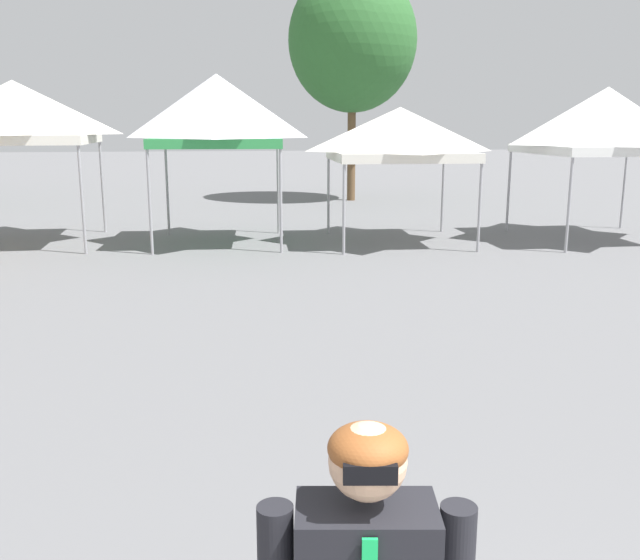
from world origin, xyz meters
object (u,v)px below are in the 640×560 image
object	(u,v)px
tree_behind_tents_right	(352,41)
canopy_tent_behind_left	(400,134)
canopy_tent_right_of_center	(14,112)
canopy_tent_far_left	(217,111)
canopy_tent_behind_center	(606,121)

from	to	relation	value
tree_behind_tents_right	canopy_tent_behind_left	bearing A→B (deg)	-93.99
canopy_tent_right_of_center	canopy_tent_far_left	world-z (taller)	canopy_tent_far_left
tree_behind_tents_right	canopy_tent_right_of_center	bearing A→B (deg)	-138.30
canopy_tent_behind_center	tree_behind_tents_right	size ratio (longest dim) A/B	0.44
canopy_tent_right_of_center	canopy_tent_behind_left	xyz separation A→B (m)	(8.26, -0.96, -0.46)
tree_behind_tents_right	canopy_tent_behind_center	bearing A→B (deg)	-66.12
canopy_tent_far_left	canopy_tent_behind_center	size ratio (longest dim) A/B	1.07
canopy_tent_right_of_center	canopy_tent_behind_center	bearing A→B (deg)	-5.46
canopy_tent_far_left	canopy_tent_behind_left	bearing A→B (deg)	-6.52
canopy_tent_behind_left	canopy_tent_behind_center	world-z (taller)	canopy_tent_behind_center
canopy_tent_behind_left	canopy_tent_behind_center	distance (m)	4.68
canopy_tent_far_left	tree_behind_tents_right	distance (m)	9.88
canopy_tent_right_of_center	canopy_tent_far_left	distance (m)	4.34
tree_behind_tents_right	canopy_tent_far_left	bearing A→B (deg)	-118.48
canopy_tent_behind_left	canopy_tent_behind_center	bearing A→B (deg)	-3.36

